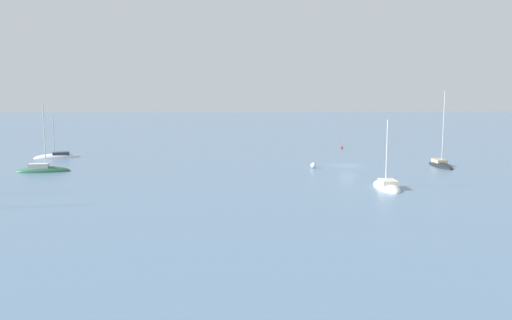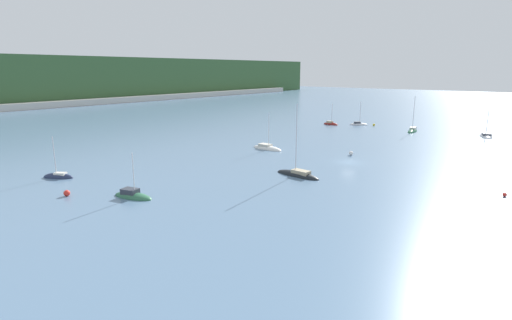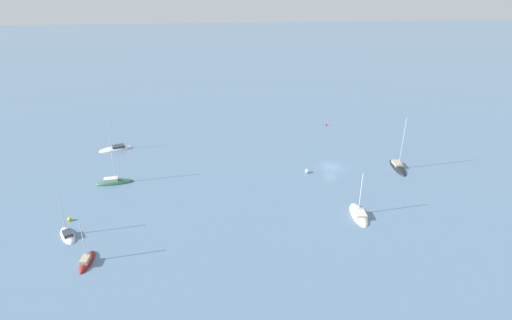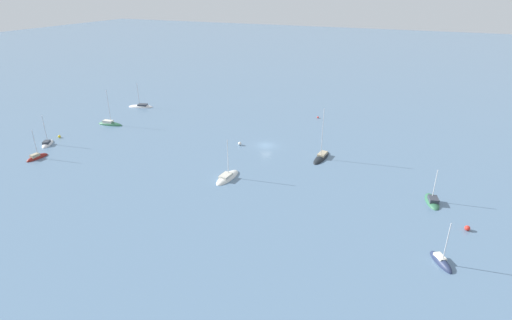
# 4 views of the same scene
# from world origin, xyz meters

# --- Properties ---
(ground_plane) EXTENTS (600.00, 600.00, 0.00)m
(ground_plane) POSITION_xyz_m (0.00, 0.00, 0.00)
(ground_plane) COLOR slate
(sailboat_0) EXTENTS (2.93, 8.78, 12.82)m
(sailboat_0) POSITION_xyz_m (-14.76, 2.16, 0.12)
(sailboat_0) COLOR black
(sailboat_0) RESTS_ON ground_plane
(sailboat_1) EXTENTS (3.67, 6.70, 7.13)m
(sailboat_1) POSITION_xyz_m (-38.97, 14.06, 0.12)
(sailboat_1) COLOR #2D6647
(sailboat_1) RESTS_ON ground_plane
(sailboat_2) EXTENTS (3.14, 8.03, 9.23)m
(sailboat_2) POSITION_xyz_m (0.61, 20.20, 0.09)
(sailboat_2) COLOR white
(sailboat_2) RESTS_ON ground_plane
(sailboat_3) EXTENTS (7.95, 3.02, 11.00)m
(sailboat_3) POSITION_xyz_m (47.30, 2.79, 0.12)
(sailboat_3) COLOR #2D6647
(sailboat_3) RESTS_ON ground_plane
(sailboat_4) EXTENTS (4.02, 5.19, 7.77)m
(sailboat_4) POSITION_xyz_m (-40.55, 32.52, 0.07)
(sailboat_4) COLOR #232D4C
(sailboat_4) RESTS_ON ground_plane
(sailboat_5) EXTENTS (4.57, 5.95, 8.23)m
(sailboat_5) POSITION_xyz_m (51.06, 21.08, 0.10)
(sailboat_5) COLOR silver
(sailboat_5) RESTS_ON ground_plane
(sailboat_6) EXTENTS (2.08, 5.48, 7.69)m
(sailboat_6) POSITION_xyz_m (46.00, 28.44, 0.11)
(sailboat_6) COLOR maroon
(sailboat_6) RESTS_ON ground_plane
(sailboat_7) EXTENTS (8.58, 5.19, 8.68)m
(sailboat_7) POSITION_xyz_m (50.61, -15.40, 0.08)
(sailboat_7) COLOR silver
(sailboat_7) RESTS_ON ground_plane
(mooring_buoy_0) EXTENTS (0.71, 0.71, 0.71)m
(mooring_buoy_0) POSITION_xyz_m (52.15, 16.35, 0.36)
(mooring_buoy_0) COLOR yellow
(mooring_buoy_0) RESTS_ON ground_plane
(mooring_buoy_1) EXTENTS (0.56, 0.56, 0.56)m
(mooring_buoy_1) POSITION_xyz_m (-6.09, -26.80, 0.28)
(mooring_buoy_1) COLOR red
(mooring_buoy_1) RESTS_ON ground_plane
(mooring_buoy_2) EXTENTS (0.88, 0.88, 0.88)m
(mooring_buoy_2) POSITION_xyz_m (6.15, 2.43, 0.44)
(mooring_buoy_2) COLOR white
(mooring_buoy_2) RESTS_ON ground_plane
(mooring_buoy_3) EXTENTS (0.88, 0.88, 0.88)m
(mooring_buoy_3) POSITION_xyz_m (-44.47, 21.83, 0.44)
(mooring_buoy_3) COLOR red
(mooring_buoy_3) RESTS_ON ground_plane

